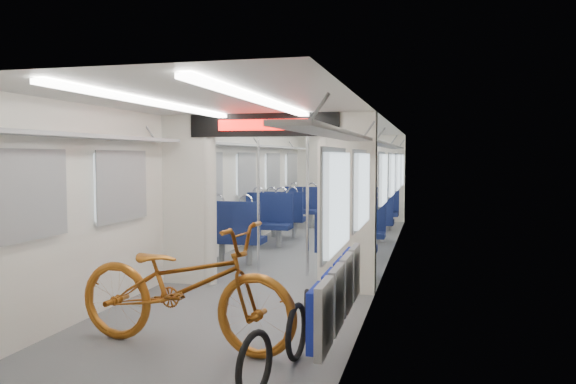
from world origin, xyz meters
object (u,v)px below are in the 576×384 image
at_px(bike_hoop_b, 297,335).
at_px(bike_hoop_c, 307,318).
at_px(seat_bay_near_left, 253,223).
at_px(stanchion_far_right, 342,186).
at_px(stanchion_near_right, 307,197).
at_px(bike_hoop_a, 255,369).
at_px(seat_bay_far_left, 293,209).
at_px(seat_bay_near_right, 353,233).
at_px(flip_bench, 339,291).
at_px(stanchion_far_left, 307,186).
at_px(seat_bay_far_right, 375,211).
at_px(bicycle, 184,285).
at_px(stanchion_near_left, 258,196).

relative_size(bike_hoop_b, bike_hoop_c, 1.00).
relative_size(seat_bay_near_left, stanchion_far_right, 0.98).
bearing_deg(stanchion_near_right, bike_hoop_a, -82.76).
distance_m(seat_bay_far_left, stanchion_near_right, 4.74).
bearing_deg(seat_bay_near_right, flip_bench, -84.13).
relative_size(seat_bay_near_left, stanchion_near_right, 0.98).
height_order(bike_hoop_a, seat_bay_near_right, seat_bay_near_right).
bearing_deg(stanchion_far_left, seat_bay_far_right, 53.07).
xyz_separation_m(flip_bench, seat_bay_far_left, (-2.29, 7.67, -0.03)).
bearing_deg(stanchion_near_right, flip_bench, -72.92).
distance_m(seat_bay_near_right, seat_bay_far_left, 4.05).
bearing_deg(bike_hoop_b, seat_bay_near_left, 112.03).
xyz_separation_m(seat_bay_near_right, stanchion_near_right, (-0.55, -0.92, 0.63)).
distance_m(bicycle, bike_hoop_b, 1.12).
bearing_deg(seat_bay_near_right, stanchion_near_right, -120.83).
bearing_deg(seat_bay_near_left, stanchion_far_right, 50.65).
distance_m(bike_hoop_c, stanchion_near_left, 3.33).
height_order(flip_bench, stanchion_far_left, stanchion_far_left).
bearing_deg(stanchion_near_left, bike_hoop_c, -64.44).
xyz_separation_m(flip_bench, stanchion_far_right, (-0.94, 6.29, 0.57)).
xyz_separation_m(seat_bay_far_right, stanchion_near_right, (-0.55, -4.43, 0.60)).
xyz_separation_m(bike_hoop_b, seat_bay_far_left, (-1.96, 7.85, 0.32)).
relative_size(bicycle, stanchion_near_right, 0.96).
xyz_separation_m(bike_hoop_b, seat_bay_near_right, (-0.09, 4.26, 0.30)).
distance_m(seat_bay_far_left, stanchion_near_left, 4.54).
distance_m(bicycle, seat_bay_far_left, 7.85).
bearing_deg(seat_bay_far_right, flip_bench, -86.84).
distance_m(bike_hoop_c, seat_bay_near_left, 4.76).
bearing_deg(bike_hoop_a, stanchion_far_right, 93.96).
xyz_separation_m(bike_hoop_c, seat_bay_near_right, (-0.07, 3.76, 0.30)).
relative_size(stanchion_near_right, stanchion_far_left, 1.00).
xyz_separation_m(bike_hoop_b, bike_hoop_c, (-0.02, 0.50, -0.00)).
xyz_separation_m(seat_bay_near_right, stanchion_far_right, (-0.53, 2.21, 0.63)).
bearing_deg(seat_bay_far_left, bike_hoop_c, -75.22).
bearing_deg(seat_bay_near_left, flip_bench, -63.80).
distance_m(bike_hoop_a, stanchion_near_left, 4.51).
bearing_deg(stanchion_near_left, stanchion_far_left, 87.30).
bearing_deg(stanchion_near_right, seat_bay_near_right, 59.17).
xyz_separation_m(bike_hoop_b, seat_bay_near_left, (-1.96, 4.84, 0.34)).
height_order(bicycle, stanchion_near_left, stanchion_near_left).
distance_m(seat_bay_far_right, stanchion_far_left, 2.05).
height_order(bicycle, stanchion_near_right, stanchion_near_right).
height_order(stanchion_near_left, stanchion_near_right, same).
height_order(bike_hoop_a, stanchion_near_right, stanchion_near_right).
distance_m(bike_hoop_a, bike_hoop_b, 0.85).
relative_size(seat_bay_far_right, stanchion_far_right, 0.93).
height_order(bicycle, bike_hoop_a, bicycle).
xyz_separation_m(seat_bay_far_right, stanchion_far_right, (-0.53, -1.29, 0.60)).
distance_m(stanchion_near_left, stanchion_far_right, 3.19).
height_order(seat_bay_near_right, seat_bay_far_left, seat_bay_far_left).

